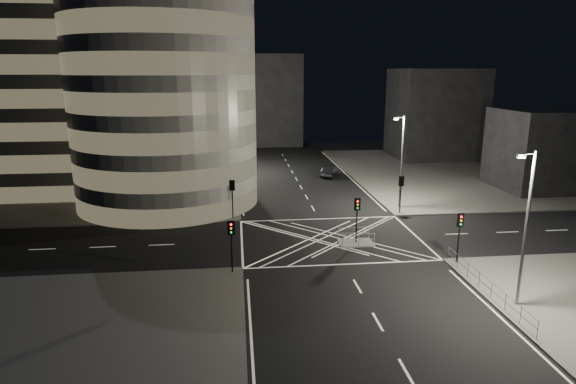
{
  "coord_description": "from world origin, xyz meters",
  "views": [
    {
      "loc": [
        -8.24,
        -40.6,
        14.79
      ],
      "look_at": [
        -3.23,
        5.83,
        3.0
      ],
      "focal_mm": 30.0,
      "sensor_mm": 36.0,
      "label": 1
    }
  ],
  "objects": [
    {
      "name": "railing_near_right",
      "position": [
        8.3,
        -12.15,
        0.7
      ],
      "size": [
        0.06,
        11.7,
        1.1
      ],
      "primitive_type": "cube",
      "color": "slate",
      "rests_on": "sidewalk_near_right"
    },
    {
      "name": "traffic_signal_nl",
      "position": [
        -8.8,
        -6.8,
        2.91
      ],
      "size": [
        0.55,
        0.22,
        4.0
      ],
      "color": "black",
      "rests_on": "sidewalk_near_left"
    },
    {
      "name": "building_right_near",
      "position": [
        30.0,
        16.0,
        5.15
      ],
      "size": [
        10.0,
        10.0,
        10.0
      ],
      "primitive_type": "cube",
      "color": "black",
      "rests_on": "sidewalk_far_right"
    },
    {
      "name": "traffic_signal_nr",
      "position": [
        8.8,
        -6.8,
        2.91
      ],
      "size": [
        0.55,
        0.22,
        4.0
      ],
      "color": "black",
      "rests_on": "sidewalk_near_right"
    },
    {
      "name": "railing_island_north",
      "position": [
        2.0,
        -0.6,
        0.7
      ],
      "size": [
        2.8,
        0.06,
        1.1
      ],
      "primitive_type": "cube",
      "color": "slate",
      "rests_on": "central_island"
    },
    {
      "name": "traffic_signal_fr",
      "position": [
        8.8,
        6.8,
        2.91
      ],
      "size": [
        0.55,
        0.22,
        4.0
      ],
      "color": "black",
      "rests_on": "sidewalk_far_right"
    },
    {
      "name": "tree_e",
      "position": [
        -10.5,
        33.0,
        4.24
      ],
      "size": [
        4.27,
        4.27,
        6.56
      ],
      "color": "black",
      "rests_on": "sidewalk_far_left"
    },
    {
      "name": "sidewalk_far_right",
      "position": [
        29.0,
        27.0,
        0.07
      ],
      "size": [
        42.0,
        42.0,
        0.15
      ],
      "primitive_type": "cube",
      "color": "#565451",
      "rests_on": "ground"
    },
    {
      "name": "ground",
      "position": [
        0.0,
        0.0,
        0.0
      ],
      "size": [
        120.0,
        120.0,
        0.0
      ],
      "primitive_type": "plane",
      "color": "black",
      "rests_on": "ground"
    },
    {
      "name": "tree_d",
      "position": [
        -10.5,
        27.0,
        5.54
      ],
      "size": [
        5.46,
        5.46,
        8.54
      ],
      "color": "black",
      "rests_on": "sidewalk_far_left"
    },
    {
      "name": "traffic_signal_island",
      "position": [
        2.0,
        -1.5,
        2.91
      ],
      "size": [
        0.55,
        0.22,
        4.0
      ],
      "color": "black",
      "rests_on": "central_island"
    },
    {
      "name": "street_lamp_right_far",
      "position": [
        9.44,
        9.0,
        5.54
      ],
      "size": [
        1.25,
        0.25,
        10.0
      ],
      "color": "slate",
      "rests_on": "sidewalk_far_right"
    },
    {
      "name": "railing_island_south",
      "position": [
        2.0,
        -2.4,
        0.7
      ],
      "size": [
        2.8,
        0.06,
        1.1
      ],
      "primitive_type": "cube",
      "color": "slate",
      "rests_on": "central_island"
    },
    {
      "name": "street_lamp_left_near",
      "position": [
        -9.44,
        12.0,
        5.54
      ],
      "size": [
        1.25,
        0.25,
        10.0
      ],
      "color": "slate",
      "rests_on": "sidewalk_far_left"
    },
    {
      "name": "building_right_far",
      "position": [
        26.0,
        40.0,
        7.65
      ],
      "size": [
        14.0,
        12.0,
        15.0
      ],
      "primitive_type": "cube",
      "color": "black",
      "rests_on": "sidewalk_far_right"
    },
    {
      "name": "office_tower_curved",
      "position": [
        -20.74,
        18.74,
        12.65
      ],
      "size": [
        30.0,
        29.0,
        27.2
      ],
      "color": "gray",
      "rests_on": "sidewalk_far_left"
    },
    {
      "name": "sidewalk_far_left",
      "position": [
        -29.0,
        27.0,
        0.07
      ],
      "size": [
        42.0,
        42.0,
        0.15
      ],
      "primitive_type": "cube",
      "color": "#565451",
      "rests_on": "ground"
    },
    {
      "name": "tree_b",
      "position": [
        -10.5,
        15.0,
        4.78
      ],
      "size": [
        3.97,
        3.97,
        6.93
      ],
      "color": "black",
      "rests_on": "sidewalk_far_left"
    },
    {
      "name": "traffic_signal_fl",
      "position": [
        -8.8,
        6.8,
        2.91
      ],
      "size": [
        0.55,
        0.22,
        4.0
      ],
      "color": "black",
      "rests_on": "sidewalk_far_left"
    },
    {
      "name": "tree_c",
      "position": [
        -10.5,
        21.0,
        4.64
      ],
      "size": [
        4.78,
        4.78,
        7.25
      ],
      "color": "black",
      "rests_on": "sidewalk_far_left"
    },
    {
      "name": "office_block_rear",
      "position": [
        -22.0,
        42.0,
        11.15
      ],
      "size": [
        24.0,
        16.0,
        22.0
      ],
      "primitive_type": "cube",
      "color": "gray",
      "rests_on": "sidewalk_far_left"
    },
    {
      "name": "tree_a",
      "position": [
        -10.5,
        9.0,
        4.48
      ],
      "size": [
        4.69,
        4.69,
        7.04
      ],
      "color": "black",
      "rests_on": "sidewalk_far_left"
    },
    {
      "name": "central_island",
      "position": [
        2.0,
        -1.5,
        0.07
      ],
      "size": [
        3.0,
        2.0,
        0.15
      ],
      "primitive_type": "cube",
      "color": "slate",
      "rests_on": "ground"
    },
    {
      "name": "sedan",
      "position": [
        4.91,
        26.18,
        0.78
      ],
      "size": [
        3.23,
        5.0,
        1.56
      ],
      "primitive_type": "imported",
      "rotation": [
        0.0,
        0.0,
        2.77
      ],
      "color": "black",
      "rests_on": "ground"
    },
    {
      "name": "building_far_end",
      "position": [
        -4.0,
        58.0,
        9.0
      ],
      "size": [
        18.0,
        8.0,
        18.0
      ],
      "primitive_type": "cube",
      "color": "black",
      "rests_on": "ground"
    },
    {
      "name": "street_lamp_left_far",
      "position": [
        -9.44,
        30.0,
        5.54
      ],
      "size": [
        1.25,
        0.25,
        10.0
      ],
      "color": "slate",
      "rests_on": "sidewalk_far_left"
    },
    {
      "name": "street_lamp_right_near",
      "position": [
        9.44,
        -14.0,
        5.54
      ],
      "size": [
        1.25,
        0.25,
        10.0
      ],
      "color": "slate",
      "rests_on": "sidewalk_near_right"
    }
  ]
}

